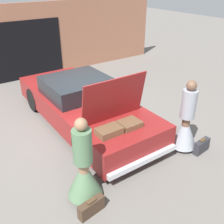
# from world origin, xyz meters

# --- Properties ---
(ground_plane) EXTENTS (40.00, 40.00, 0.00)m
(ground_plane) POSITION_xyz_m (0.00, 0.00, 0.00)
(ground_plane) COLOR slate
(garage_wall_back) EXTENTS (12.00, 0.14, 2.80)m
(garage_wall_back) POSITION_xyz_m (0.00, 4.43, 1.39)
(garage_wall_back) COLOR #9E664C
(garage_wall_back) RESTS_ON ground_plane
(car) EXTENTS (1.94, 5.04, 1.80)m
(car) POSITION_xyz_m (-0.00, 0.02, 0.57)
(car) COLOR maroon
(car) RESTS_ON ground_plane
(person_left) EXTENTS (0.65, 0.65, 1.69)m
(person_left) POSITION_xyz_m (-1.35, -2.43, 0.60)
(person_left) COLOR #997051
(person_left) RESTS_ON ground_plane
(person_right) EXTENTS (0.62, 0.62, 1.73)m
(person_right) POSITION_xyz_m (1.35, -2.40, 0.62)
(person_right) COLOR brown
(person_right) RESTS_ON ground_plane
(suitcase_beside_left_person) EXTENTS (0.52, 0.21, 0.31)m
(suitcase_beside_left_person) POSITION_xyz_m (-1.46, -2.83, 0.14)
(suitcase_beside_left_person) COLOR #473323
(suitcase_beside_left_person) RESTS_ON ground_plane
(suitcase_beside_right_person) EXTENTS (0.47, 0.18, 0.35)m
(suitcase_beside_right_person) POSITION_xyz_m (1.57, -2.76, 0.16)
(suitcase_beside_right_person) COLOR #2D2D33
(suitcase_beside_right_person) RESTS_ON ground_plane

